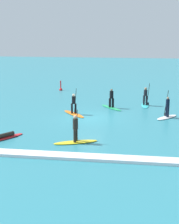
# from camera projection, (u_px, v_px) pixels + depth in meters

# --- Properties ---
(ground_plane) EXTENTS (120.00, 120.00, 0.00)m
(ground_plane) POSITION_uv_depth(u_px,v_px,m) (89.00, 118.00, 27.90)
(ground_plane) COLOR teal
(ground_plane) RESTS_ON ground
(surfer_on_white_board) EXTENTS (2.16, 2.34, 2.31)m
(surfer_on_white_board) POSITION_uv_depth(u_px,v_px,m) (167.00, 113.00, 27.79)
(surfer_on_white_board) COLOR white
(surfer_on_white_board) RESTS_ON ground_plane
(surfer_on_orange_board) EXTENTS (2.56, 2.78, 2.24)m
(surfer_on_orange_board) POSITION_uv_depth(u_px,v_px,m) (74.00, 110.00, 28.92)
(surfer_on_orange_board) COLOR orange
(surfer_on_orange_board) RESTS_ON ground_plane
(surfer_on_teal_board) EXTENTS (0.74, 2.46, 2.20)m
(surfer_on_teal_board) POSITION_uv_depth(u_px,v_px,m) (145.00, 100.00, 32.19)
(surfer_on_teal_board) COLOR #33C6CC
(surfer_on_teal_board) RESTS_ON ground_plane
(surfer_on_red_board) EXTENTS (2.26, 2.74, 0.39)m
(surfer_on_red_board) POSITION_uv_depth(u_px,v_px,m) (4.00, 137.00, 22.53)
(surfer_on_red_board) COLOR red
(surfer_on_red_board) RESTS_ON ground_plane
(surfer_on_green_board) EXTENTS (2.37, 2.62, 1.84)m
(surfer_on_green_board) POSITION_uv_depth(u_px,v_px,m) (111.00, 103.00, 31.17)
(surfer_on_green_board) COLOR #23B266
(surfer_on_green_board) RESTS_ON ground_plane
(surfer_on_yellow_board) EXTENTS (2.96, 1.73, 2.21)m
(surfer_on_yellow_board) POSITION_uv_depth(u_px,v_px,m) (76.00, 136.00, 21.67)
(surfer_on_yellow_board) COLOR yellow
(surfer_on_yellow_board) RESTS_ON ground_plane
(marker_buoy) EXTENTS (0.37, 0.37, 1.28)m
(marker_buoy) POSITION_uv_depth(u_px,v_px,m) (61.00, 88.00, 40.25)
(marker_buoy) COLOR red
(marker_buoy) RESTS_ON ground_plane
(wave_crest) EXTENTS (18.32, 0.90, 0.18)m
(wave_crest) POSITION_uv_depth(u_px,v_px,m) (68.00, 156.00, 19.25)
(wave_crest) COLOR white
(wave_crest) RESTS_ON ground_plane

